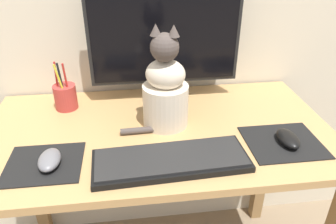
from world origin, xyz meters
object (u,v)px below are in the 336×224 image
object	(u,v)px
computer_mouse_right	(288,138)
pen_cup	(65,96)
monitor	(165,40)
keyboard	(171,160)
cat	(165,90)
computer_mouse_left	(49,160)

from	to	relation	value
computer_mouse_right	pen_cup	bearing A→B (deg)	155.34
monitor	keyboard	xyz separation A→B (m)	(-0.03, -0.40, -0.22)
pen_cup	cat	bearing A→B (deg)	-24.48
computer_mouse_right	computer_mouse_left	bearing A→B (deg)	-178.57
monitor	computer_mouse_left	distance (m)	0.56
monitor	pen_cup	bearing A→B (deg)	-175.28
computer_mouse_left	cat	bearing A→B (deg)	27.95
computer_mouse_left	monitor	bearing A→B (deg)	45.28
keyboard	cat	size ratio (longest dim) A/B	1.30
keyboard	computer_mouse_right	size ratio (longest dim) A/B	4.15
cat	keyboard	bearing A→B (deg)	-74.54
computer_mouse_left	computer_mouse_right	size ratio (longest dim) A/B	0.95
pen_cup	computer_mouse_left	bearing A→B (deg)	-89.86
computer_mouse_right	pen_cup	distance (m)	0.76
computer_mouse_right	pen_cup	size ratio (longest dim) A/B	0.60
computer_mouse_left	keyboard	bearing A→B (deg)	-5.47
keyboard	cat	bearing A→B (deg)	84.54
keyboard	pen_cup	distance (m)	0.50
computer_mouse_right	cat	distance (m)	0.40
computer_mouse_left	pen_cup	size ratio (longest dim) A/B	0.57
computer_mouse_left	cat	xyz separation A→B (m)	(0.34, 0.18, 0.10)
monitor	computer_mouse_right	xyz separation A→B (m)	(0.33, -0.35, -0.21)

